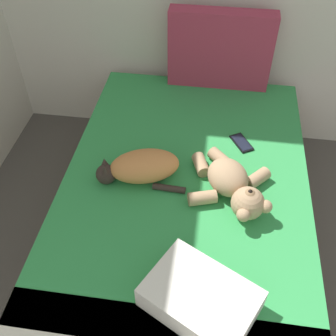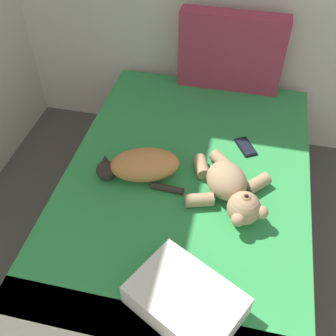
# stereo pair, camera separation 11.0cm
# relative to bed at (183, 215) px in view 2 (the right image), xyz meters

# --- Properties ---
(bed) EXTENTS (1.26, 1.93, 0.50)m
(bed) POSITION_rel_bed_xyz_m (0.00, 0.00, 0.00)
(bed) COLOR olive
(bed) RESTS_ON ground_plane
(patterned_cushion) EXTENTS (0.62, 0.11, 0.48)m
(patterned_cushion) POSITION_rel_bed_xyz_m (0.10, 0.89, 0.49)
(patterned_cushion) COLOR #A5334C
(patterned_cushion) RESTS_ON bed
(cat) EXTENTS (0.44, 0.28, 0.15)m
(cat) POSITION_rel_bed_xyz_m (-0.22, 0.00, 0.32)
(cat) COLOR #D18447
(cat) RESTS_ON bed
(teddy_bear) EXTENTS (0.40, 0.49, 0.16)m
(teddy_bear) POSITION_rel_bed_xyz_m (0.23, -0.05, 0.32)
(teddy_bear) COLOR tan
(teddy_bear) RESTS_ON bed
(cell_phone) EXTENTS (0.14, 0.16, 0.01)m
(cell_phone) POSITION_rel_bed_xyz_m (0.27, 0.33, 0.26)
(cell_phone) COLOR black
(cell_phone) RESTS_ON bed
(throw_pillow) EXTENTS (0.48, 0.43, 0.11)m
(throw_pillow) POSITION_rel_bed_xyz_m (0.13, -0.63, 0.31)
(throw_pillow) COLOR white
(throw_pillow) RESTS_ON bed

